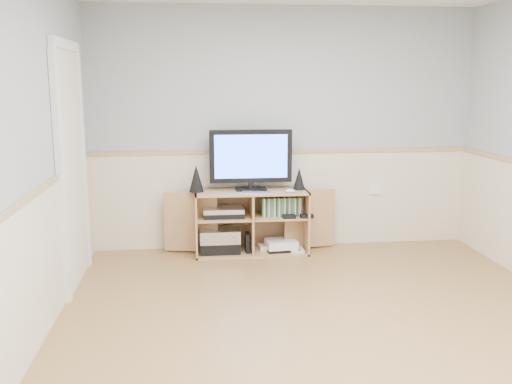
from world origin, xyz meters
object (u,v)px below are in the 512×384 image
at_px(game_consoles, 280,245).
at_px(keyboard, 257,193).
at_px(media_cabinet, 251,220).
at_px(monitor, 251,158).

bearing_deg(game_consoles, keyboard, -153.54).
distance_m(media_cabinet, monitor, 0.65).
distance_m(monitor, game_consoles, 0.96).
height_order(keyboard, game_consoles, keyboard).
bearing_deg(media_cabinet, keyboard, -78.37).
height_order(monitor, keyboard, monitor).
bearing_deg(game_consoles, monitor, 168.39).
bearing_deg(media_cabinet, game_consoles, -12.43).
xyz_separation_m(media_cabinet, monitor, (0.00, -0.00, 0.65)).
xyz_separation_m(media_cabinet, keyboard, (0.04, -0.19, 0.32)).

